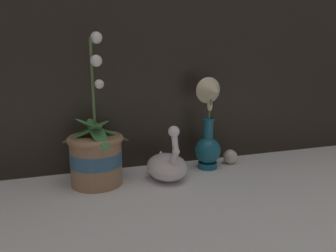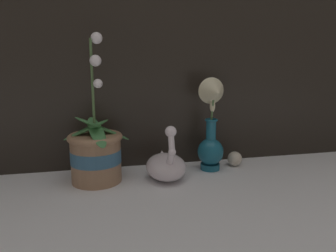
{
  "view_description": "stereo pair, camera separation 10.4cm",
  "coord_description": "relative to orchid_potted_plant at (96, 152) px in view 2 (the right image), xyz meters",
  "views": [
    {
      "loc": [
        -0.31,
        -0.84,
        0.38
      ],
      "look_at": [
        0.0,
        0.12,
        0.17
      ],
      "focal_mm": 35.0,
      "sensor_mm": 36.0,
      "label": 1
    },
    {
      "loc": [
        -0.21,
        -0.87,
        0.38
      ],
      "look_at": [
        0.0,
        0.12,
        0.17
      ],
      "focal_mm": 35.0,
      "sensor_mm": 36.0,
      "label": 2
    }
  ],
  "objects": [
    {
      "name": "glass_sphere",
      "position": [
        0.48,
        0.04,
        -0.07
      ],
      "size": [
        0.05,
        0.05,
        0.05
      ],
      "color": "beige",
      "rests_on": "ground_plane"
    },
    {
      "name": "ground_plane",
      "position": [
        0.22,
        -0.13,
        -0.09
      ],
      "size": [
        2.8,
        2.8,
        0.0
      ],
      "primitive_type": "plane",
      "color": "white"
    },
    {
      "name": "orchid_potted_plant",
      "position": [
        0.0,
        0.0,
        0.0
      ],
      "size": [
        0.22,
        0.23,
        0.45
      ],
      "color": "#9E7556",
      "rests_on": "ground_plane"
    },
    {
      "name": "swan_figurine",
      "position": [
        0.22,
        -0.03,
        -0.05
      ],
      "size": [
        0.13,
        0.2,
        0.19
      ],
      "color": "white",
      "rests_on": "ground_plane"
    },
    {
      "name": "blue_vase",
      "position": [
        0.38,
        0.02,
        0.05
      ],
      "size": [
        0.09,
        0.11,
        0.32
      ],
      "color": "#195B75",
      "rests_on": "ground_plane"
    }
  ]
}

